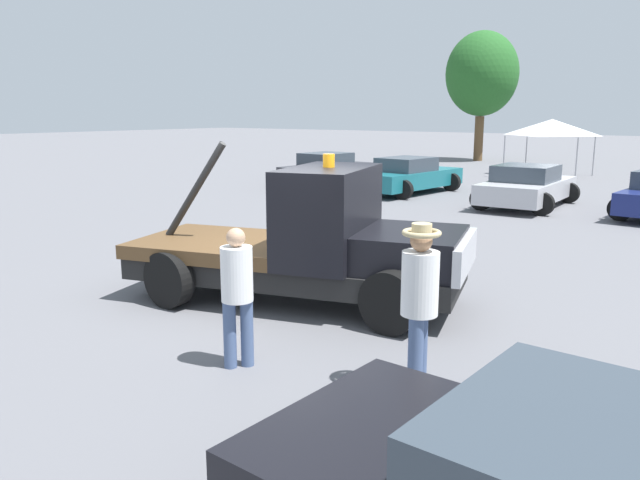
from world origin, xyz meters
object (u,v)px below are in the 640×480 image
parked_car_charcoal (328,170)px  parked_car_silver (527,186)px  parked_car_teal (409,176)px  tow_truck (314,246)px  person_near_truck (420,294)px  tree_center (482,74)px  person_at_hood (237,288)px  canopy_tent_white (552,127)px

parked_car_charcoal → parked_car_silver: same height
parked_car_teal → parked_car_silver: bearing=-93.8°
tow_truck → parked_car_teal: tow_truck is taller
tow_truck → person_near_truck: (2.80, -1.92, 0.17)m
tree_center → parked_car_charcoal: bearing=-89.7°
person_at_hood → tree_center: (-9.90, 32.16, 4.23)m
canopy_tent_white → tree_center: 10.11m
parked_car_teal → parked_car_silver: same height
canopy_tent_white → tree_center: bearing=131.2°
parked_car_charcoal → parked_car_teal: bearing=-90.3°
parked_car_silver → canopy_tent_white: (-2.20, 10.16, 1.62)m
person_near_truck → tree_center: size_ratio=0.24×
person_at_hood → tow_truck: bearing=144.3°
parked_car_teal → tree_center: bearing=19.6°
tow_truck → person_at_hood: bearing=-88.9°
tow_truck → person_at_hood: tow_truck is taller
parked_car_silver → canopy_tent_white: 10.52m
person_at_hood → parked_car_charcoal: size_ratio=0.37×
tree_center → parked_car_teal: bearing=-76.6°
parked_car_silver → canopy_tent_white: size_ratio=1.40×
person_at_hood → parked_car_silver: (-1.33, 14.73, -0.32)m
tow_truck → tree_center: (-9.12, 29.60, 4.28)m
parked_car_charcoal → parked_car_teal: (3.89, -0.36, 0.00)m
person_near_truck → canopy_tent_white: 24.90m
parked_car_charcoal → person_near_truck: bearing=-137.2°
person_near_truck → parked_car_charcoal: 19.32m
parked_car_silver → tree_center: bearing=25.3°
parked_car_silver → parked_car_teal: bearing=79.1°
person_near_truck → parked_car_silver: (-3.35, 14.09, -0.44)m
parked_car_teal → tree_center: tree_center is taller
parked_car_silver → tree_center: (-8.57, 17.43, 4.55)m
parked_car_teal → canopy_tent_white: 9.79m
tow_truck → parked_car_charcoal: size_ratio=1.25×
person_at_hood → parked_car_teal: size_ratio=0.34×
tow_truck → parked_car_silver: tow_truck is taller
tow_truck → canopy_tent_white: canopy_tent_white is taller
parked_car_charcoal → parked_car_teal: size_ratio=0.93×
person_at_hood → parked_car_charcoal: (-9.83, 15.90, -0.32)m
parked_car_teal → tree_center: (-3.96, 16.62, 4.55)m
canopy_tent_white → parked_car_silver: bearing=-77.8°
parked_car_charcoal → canopy_tent_white: size_ratio=1.39×
parked_car_charcoal → parked_car_silver: size_ratio=0.99×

